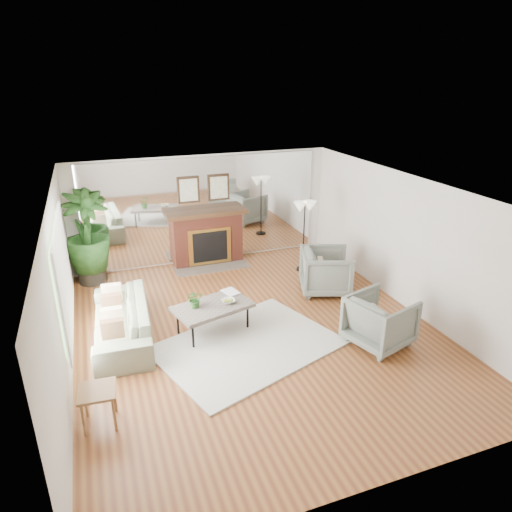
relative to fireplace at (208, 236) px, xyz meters
name	(u,v)px	position (x,y,z in m)	size (l,w,h in m)	color
ground	(256,330)	(0.00, -3.26, -0.66)	(7.00, 7.00, 0.00)	brown
wall_left	(61,293)	(-2.99, -3.26, 0.59)	(0.02, 7.00, 2.50)	silver
wall_right	(407,243)	(2.99, -3.26, 0.59)	(0.02, 7.00, 2.50)	silver
wall_back	(204,209)	(0.00, 0.23, 0.59)	(6.00, 0.02, 2.50)	silver
mirror_panel	(204,209)	(0.00, 0.21, 0.59)	(5.40, 0.04, 2.40)	silver
window_panel	(63,275)	(-2.96, -2.86, 0.69)	(0.04, 2.40, 1.50)	#B2E09E
fireplace	(208,236)	(0.00, 0.00, 0.00)	(1.85, 0.83, 2.05)	maroon
area_rug	(247,346)	(-0.31, -3.68, -0.64)	(2.80, 2.00, 0.03)	silver
coffee_table	(213,307)	(-0.71, -3.03, -0.19)	(1.44, 1.07, 0.52)	#60574C
sofa	(121,320)	(-2.20, -2.69, -0.33)	(2.27, 0.89, 0.66)	gray
armchair_back	(326,271)	(1.86, -2.30, -0.21)	(0.96, 0.99, 0.90)	gray
armchair_front	(380,321)	(1.76, -4.33, -0.23)	(0.91, 0.94, 0.85)	gray
side_table	(98,395)	(-2.65, -4.70, -0.22)	(0.49, 0.49, 0.52)	olive
potted_ficus	(87,235)	(-2.60, -0.16, 0.40)	(1.21, 1.21, 1.99)	black
floor_lamp	(305,212)	(1.91, -1.14, 0.71)	(0.52, 0.29, 1.60)	black
tabletop_plant	(195,299)	(-0.99, -3.00, 0.01)	(0.28, 0.24, 0.31)	#346425
fruit_bowl	(228,301)	(-0.43, -3.04, -0.11)	(0.24, 0.24, 0.06)	olive
book	(225,294)	(-0.39, -2.72, -0.13)	(0.24, 0.32, 0.02)	olive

